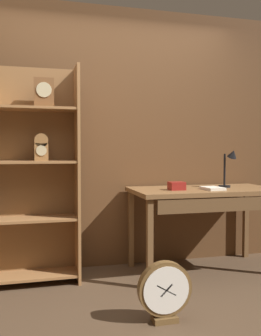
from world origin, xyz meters
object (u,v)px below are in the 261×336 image
bookshelf (9,174)px  toolbox_small (177,186)px  desk_lamp (230,165)px  open_repair_manual (213,188)px  workbench (206,198)px  round_clock_large (165,291)px

bookshelf → toolbox_small: 1.50m
desk_lamp → open_repair_manual: desk_lamp is taller
toolbox_small → bookshelf: bearing=174.0°
toolbox_small → workbench: bearing=7.0°
workbench → toolbox_small: bearing=-173.0°
workbench → round_clock_large: (-0.73, -0.88, -0.50)m
toolbox_small → open_repair_manual: size_ratio=0.64×
workbench → round_clock_large: 1.26m
round_clock_large → workbench: bearing=50.3°
bookshelf → workbench: size_ratio=1.36×
bookshelf → open_repair_manual: bookshelf is taller
workbench → toolbox_small: 0.34m
bookshelf → toolbox_small: size_ratio=13.46×
desk_lamp → round_clock_large: bearing=-137.4°
bookshelf → workbench: bookshelf is taller
toolbox_small → round_clock_large: size_ratio=0.34×
bookshelf → toolbox_small: (1.49, -0.16, -0.13)m
workbench → open_repair_manual: (0.02, -0.10, 0.10)m
desk_lamp → open_repair_manual: bearing=-150.4°
desk_lamp → round_clock_large: desk_lamp is taller
bookshelf → desk_lamp: bookshelf is taller
toolbox_small → open_repair_manual: bearing=-10.8°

